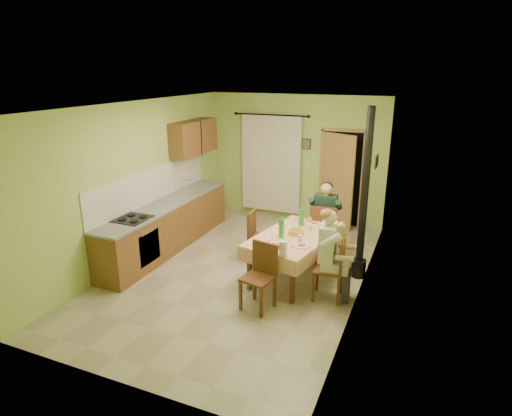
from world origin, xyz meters
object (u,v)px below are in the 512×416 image
at_px(dining_table, 294,257).
at_px(chair_near, 258,290).
at_px(stove_flue, 363,219).
at_px(chair_left, 260,248).
at_px(man_far, 325,212).
at_px(man_right, 330,244).
at_px(chair_far, 323,242).
at_px(chair_right, 329,281).

xyz_separation_m(dining_table, chair_near, (-0.18, -1.10, -0.09)).
bearing_deg(stove_flue, chair_near, -126.92).
bearing_deg(chair_left, stove_flue, 91.16).
distance_m(man_far, man_right, 1.50).
xyz_separation_m(chair_left, man_far, (0.98, 0.68, 0.59)).
bearing_deg(stove_flue, chair_far, 144.37).
bearing_deg(dining_table, stove_flue, 35.94).
bearing_deg(stove_flue, dining_table, -154.93).
bearing_deg(dining_table, chair_near, -88.37).
distance_m(chair_far, chair_right, 1.49).
xyz_separation_m(dining_table, man_far, (0.25, 1.01, 0.50)).
bearing_deg(dining_table, chair_far, 86.48).
bearing_deg(chair_far, chair_right, -77.04).
bearing_deg(chair_left, man_far, 121.50).
bearing_deg(dining_table, man_right, -21.60).
xyz_separation_m(chair_far, man_far, (-0.00, 0.02, 0.59)).
distance_m(chair_near, man_right, 1.23).
height_order(chair_far, man_far, man_far).
height_order(man_far, stove_flue, stove_flue).
bearing_deg(stove_flue, man_far, 143.61).
height_order(chair_near, chair_right, chair_right).
height_order(man_right, stove_flue, stove_flue).
distance_m(chair_far, man_right, 1.60).
bearing_deg(man_right, chair_far, 11.01).
bearing_deg(dining_table, man_far, 86.76).
bearing_deg(man_far, chair_near, -105.73).
distance_m(dining_table, chair_far, 1.03).
distance_m(chair_far, man_far, 0.59).
distance_m(chair_right, chair_left, 1.61).
xyz_separation_m(chair_far, man_right, (0.42, -1.43, 0.59)).
bearing_deg(man_far, man_right, -77.71).
distance_m(dining_table, man_far, 1.16).
height_order(chair_far, stove_flue, stove_flue).
bearing_deg(man_right, chair_near, 122.17).
relative_size(dining_table, chair_far, 1.84).
xyz_separation_m(man_far, stove_flue, (0.74, -0.55, 0.15)).
height_order(chair_near, man_right, man_right).
relative_size(chair_far, man_far, 0.74).
relative_size(chair_right, stove_flue, 0.35).
relative_size(dining_table, chair_right, 1.92).
relative_size(chair_left, stove_flue, 0.34).
bearing_deg(chair_near, chair_left, -57.47).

